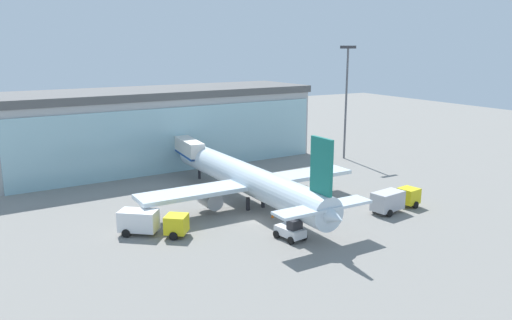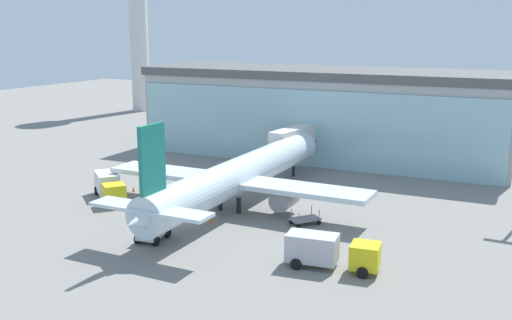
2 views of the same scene
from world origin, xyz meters
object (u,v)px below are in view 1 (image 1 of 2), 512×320
object	(u,v)px
airplane	(247,179)
safety_cone_wingtip	(144,222)
pushback_tug	(291,230)
safety_cone_nose	(273,215)
catering_truck	(151,222)
fuel_truck	(395,199)
jet_bridge	(184,145)
baggage_cart	(312,195)
apron_light_mast	(346,93)

from	to	relation	value
airplane	safety_cone_wingtip	xyz separation A→B (m)	(-13.70, -0.64, -3.08)
pushback_tug	safety_cone_nose	world-z (taller)	pushback_tug
safety_cone_nose	catering_truck	bearing A→B (deg)	173.84
catering_truck	fuel_truck	bearing A→B (deg)	24.74
airplane	fuel_truck	xyz separation A→B (m)	(14.54, -11.00, -1.89)
airplane	fuel_truck	size ratio (longest dim) A/B	4.97
jet_bridge	baggage_cart	xyz separation A→B (m)	(9.70, -21.14, -3.99)
pushback_tug	safety_cone_nose	distance (m)	7.06
fuel_truck	safety_cone_wingtip	world-z (taller)	fuel_truck
catering_truck	safety_cone_wingtip	distance (m)	3.90
catering_truck	safety_cone_wingtip	bearing A→B (deg)	123.65
fuel_truck	safety_cone_nose	distance (m)	15.24
airplane	pushback_tug	distance (m)	12.98
jet_bridge	catering_truck	world-z (taller)	jet_bridge
jet_bridge	airplane	bearing A→B (deg)	-172.42
catering_truck	fuel_truck	xyz separation A→B (m)	(28.51, -6.65, 0.00)
airplane	safety_cone_wingtip	distance (m)	14.06
safety_cone_nose	pushback_tug	bearing A→B (deg)	-105.04
apron_light_mast	safety_cone_nose	world-z (taller)	apron_light_mast
jet_bridge	fuel_truck	distance (m)	34.07
fuel_truck	baggage_cart	xyz separation A→B (m)	(-5.98, 8.95, -0.97)
jet_bridge	fuel_truck	bearing A→B (deg)	-148.33
catering_truck	pushback_tug	size ratio (longest dim) A/B	2.05
airplane	catering_truck	bearing A→B (deg)	105.50
fuel_truck	safety_cone_nose	xyz separation A→B (m)	(-14.31, 5.12, -1.19)
baggage_cart	safety_cone_nose	size ratio (longest dim) A/B	5.82
apron_light_mast	airplane	xyz separation A→B (m)	(-27.87, -15.26, -8.31)
jet_bridge	apron_light_mast	size ratio (longest dim) A/B	0.72
baggage_cart	safety_cone_wingtip	distance (m)	22.30
apron_light_mast	catering_truck	distance (m)	47.32
catering_truck	fuel_truck	world-z (taller)	same
airplane	pushback_tug	world-z (taller)	airplane
jet_bridge	pushback_tug	world-z (taller)	jet_bridge
safety_cone_wingtip	airplane	bearing A→B (deg)	2.68
apron_light_mast	fuel_truck	bearing A→B (deg)	-116.92
catering_truck	apron_light_mast	bearing A→B (deg)	62.97
airplane	pushback_tug	size ratio (longest dim) A/B	10.84
apron_light_mast	catering_truck	bearing A→B (deg)	-154.89
jet_bridge	safety_cone_wingtip	distance (m)	23.77
airplane	baggage_cart	distance (m)	9.25
apron_light_mast	airplane	distance (m)	32.84
jet_bridge	airplane	distance (m)	19.16
apron_light_mast	baggage_cart	size ratio (longest dim) A/B	6.19
baggage_cart	safety_cone_wingtip	world-z (taller)	baggage_cart
catering_truck	safety_cone_nose	bearing A→B (deg)	31.71
catering_truck	baggage_cart	bearing A→B (deg)	43.69
airplane	apron_light_mast	bearing A→B (deg)	-63.08
airplane	catering_truck	world-z (taller)	airplane
airplane	catering_truck	size ratio (longest dim) A/B	5.28
apron_light_mast	airplane	size ratio (longest dim) A/B	0.53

